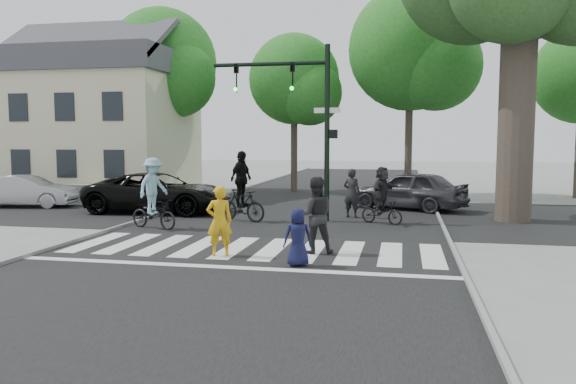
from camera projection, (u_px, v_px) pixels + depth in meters
name	position (u px, v px, depth m)	size (l,w,h in m)	color
ground	(243.00, 256.00, 13.56)	(120.00, 120.00, 0.00)	gray
road_stem	(285.00, 225.00, 18.43)	(10.00, 70.00, 0.01)	black
road_cross	(302.00, 213.00, 21.36)	(70.00, 10.00, 0.01)	black
curb_left	(143.00, 219.00, 19.44)	(0.10, 70.00, 0.10)	gray
curb_right	(444.00, 229.00, 17.42)	(0.10, 70.00, 0.10)	gray
crosswalk	(250.00, 251.00, 14.20)	(10.00, 3.85, 0.01)	silver
traffic_signal	(303.00, 108.00, 19.16)	(4.45, 0.29, 6.00)	black
bg_tree_0	(86.00, 80.00, 31.34)	(5.46, 5.20, 8.97)	brown
bg_tree_1	(166.00, 67.00, 29.77)	(6.09, 5.80, 9.80)	brown
bg_tree_2	(298.00, 83.00, 29.57)	(5.04, 4.80, 8.40)	brown
bg_tree_3	(417.00, 53.00, 26.93)	(6.30, 6.00, 10.20)	brown
house	(105.00, 120.00, 29.14)	(8.40, 8.10, 8.82)	beige
pedestrian_woman	(219.00, 221.00, 13.54)	(0.62, 0.41, 1.71)	gold
pedestrian_child	(298.00, 237.00, 12.46)	(0.64, 0.42, 1.31)	#131537
pedestrian_adult	(315.00, 215.00, 13.87)	(0.93, 0.72, 1.90)	black
cyclist_left	(153.00, 198.00, 17.67)	(1.88, 1.30, 2.25)	black
cyclist_mid	(241.00, 193.00, 19.24)	(1.93, 1.22, 2.43)	black
cyclist_right	(382.00, 198.00, 18.70)	(1.59, 1.47, 1.93)	black
car_suv	(158.00, 193.00, 21.60)	(2.56, 5.54, 1.54)	black
car_silver	(26.00, 191.00, 23.38)	(1.40, 4.03, 1.33)	#A0A0A5
car_grey	(409.00, 190.00, 22.59)	(1.85, 4.60, 1.57)	#313036
bystander_dark	(352.00, 193.00, 20.20)	(0.65, 0.43, 1.78)	black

